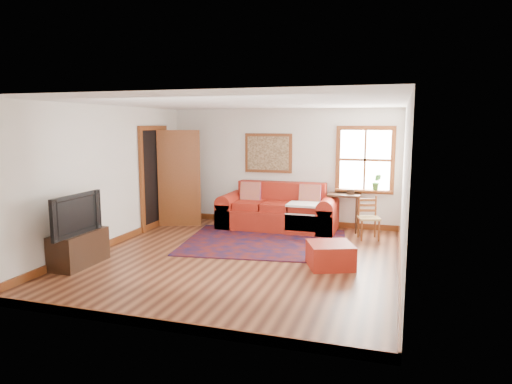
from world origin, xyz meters
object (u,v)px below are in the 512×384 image
(side_table, at_px, (344,200))
(ladder_back_chair, at_px, (368,216))
(red_leather_sofa, at_px, (278,214))
(media_cabinet, at_px, (79,248))
(red_ottoman, at_px, (330,255))

(side_table, bearing_deg, ladder_back_chair, -45.23)
(red_leather_sofa, xyz_separation_m, media_cabinet, (-2.32, -3.36, -0.05))
(side_table, bearing_deg, media_cabinet, -135.66)
(red_ottoman, height_order, side_table, side_table)
(red_leather_sofa, height_order, side_table, red_leather_sofa)
(ladder_back_chair, xyz_separation_m, media_cabinet, (-4.17, -3.04, -0.17))
(ladder_back_chair, bearing_deg, side_table, 134.77)
(side_table, height_order, media_cabinet, side_table)
(red_ottoman, bearing_deg, side_table, 70.13)
(side_table, relative_size, media_cabinet, 0.80)
(red_ottoman, bearing_deg, ladder_back_chair, 55.65)
(red_ottoman, distance_m, media_cabinet, 3.88)
(red_ottoman, bearing_deg, red_leather_sofa, 99.73)
(red_leather_sofa, bearing_deg, red_ottoman, -58.38)
(media_cabinet, bearing_deg, red_ottoman, 15.88)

